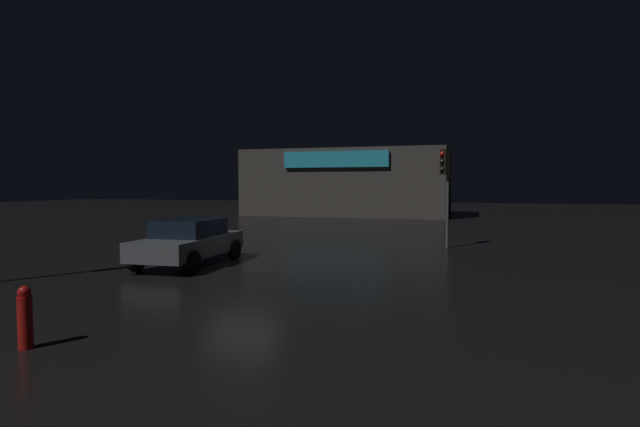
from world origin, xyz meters
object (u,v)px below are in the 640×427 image
traffic_signal_main (445,172)px  fire_hydrant (25,318)px  car_near (189,241)px  store_building (348,183)px

traffic_signal_main → fire_hydrant: (-5.47, -14.78, -2.57)m
car_near → fire_hydrant: size_ratio=4.68×
fire_hydrant → car_near: bearing=104.6°
store_building → traffic_signal_main: size_ratio=4.18×
traffic_signal_main → fire_hydrant: bearing=-110.3°
fire_hydrant → traffic_signal_main: bearing=69.7°
store_building → traffic_signal_main: bearing=-66.1°
traffic_signal_main → car_near: traffic_signal_main is taller
store_building → fire_hydrant: bearing=-83.9°
car_near → fire_hydrant: bearing=-75.4°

